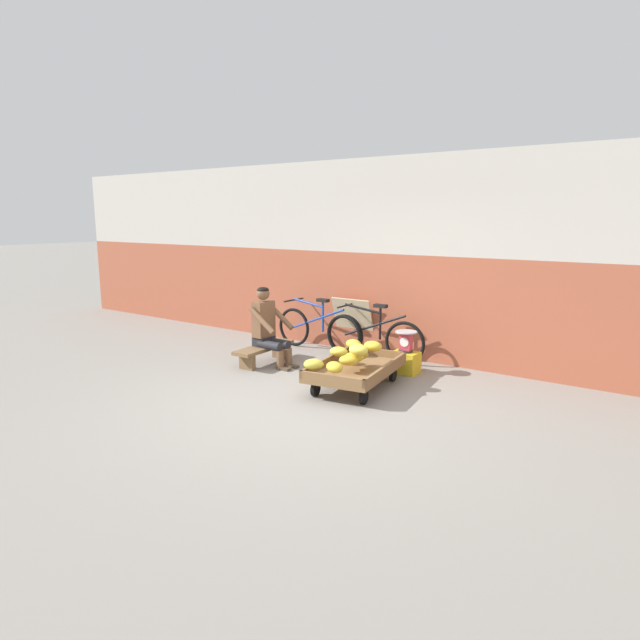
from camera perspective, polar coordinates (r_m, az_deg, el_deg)
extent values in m
plane|color=gray|center=(6.33, -2.02, -9.04)|extent=(80.00, 80.00, 0.00)
cube|color=#A35138|center=(8.45, 9.61, 1.41)|extent=(16.00, 0.30, 1.58)
cube|color=#B7B2A8|center=(8.34, 9.94, 11.70)|extent=(16.00, 0.30, 1.44)
cube|color=brown|center=(6.91, 3.79, -5.28)|extent=(1.05, 1.55, 0.05)
cube|color=brown|center=(7.05, 0.80, -4.29)|extent=(0.26, 1.43, 0.10)
cube|color=brown|center=(6.75, 6.92, -5.06)|extent=(0.26, 1.43, 0.10)
cube|color=brown|center=(7.52, 5.90, -3.40)|extent=(0.84, 0.17, 0.10)
cube|color=brown|center=(6.28, 1.26, -6.20)|extent=(0.84, 0.17, 0.10)
cylinder|color=black|center=(7.52, 3.08, -5.09)|extent=(0.08, 0.19, 0.18)
cylinder|color=black|center=(7.30, 7.63, -5.67)|extent=(0.08, 0.19, 0.18)
cylinder|color=black|center=(6.65, -0.48, -7.22)|extent=(0.08, 0.19, 0.18)
cylinder|color=black|center=(6.40, 4.59, -7.99)|extent=(0.08, 0.19, 0.18)
ellipsoid|color=gold|center=(6.65, 3.03, -4.23)|extent=(0.30, 0.27, 0.13)
ellipsoid|color=gold|center=(6.94, 4.11, -3.59)|extent=(0.28, 0.23, 0.13)
ellipsoid|color=yellow|center=(6.80, 3.60, -3.89)|extent=(0.30, 0.29, 0.13)
ellipsoid|color=gold|center=(6.46, -0.67, -4.64)|extent=(0.30, 0.29, 0.13)
ellipsoid|color=gold|center=(6.34, 1.53, -4.95)|extent=(0.29, 0.26, 0.13)
ellipsoid|color=gold|center=(7.06, 1.98, -3.32)|extent=(0.28, 0.23, 0.13)
ellipsoid|color=gold|center=(7.48, 3.53, -2.53)|extent=(0.28, 0.23, 0.13)
ellipsoid|color=yellow|center=(6.70, 3.96, -3.03)|extent=(0.28, 0.23, 0.13)
ellipsoid|color=yellow|center=(6.64, 4.05, -3.17)|extent=(0.27, 0.22, 0.13)
ellipsoid|color=gold|center=(6.80, 5.55, -2.73)|extent=(0.24, 0.19, 0.13)
cube|color=brown|center=(8.10, -5.86, -2.85)|extent=(0.35, 1.11, 0.05)
cube|color=brown|center=(8.42, -4.21, -3.23)|extent=(0.24, 0.09, 0.22)
cube|color=brown|center=(7.84, -7.60, -4.35)|extent=(0.24, 0.09, 0.22)
cylinder|color=brown|center=(7.92, -3.30, -3.93)|extent=(0.10, 0.10, 0.27)
cube|color=#4C3D2D|center=(7.92, -2.96, -4.80)|extent=(0.22, 0.10, 0.04)
cylinder|color=#232328|center=(8.01, -4.39, -2.42)|extent=(0.40, 0.15, 0.13)
cylinder|color=brown|center=(7.79, -4.18, -4.19)|extent=(0.10, 0.10, 0.27)
cube|color=#4C3D2D|center=(7.79, -3.83, -5.08)|extent=(0.22, 0.10, 0.04)
cylinder|color=#232328|center=(7.88, -5.27, -2.65)|extent=(0.40, 0.15, 0.13)
cube|color=#232328|center=(8.07, -5.88, -2.19)|extent=(0.23, 0.29, 0.14)
cube|color=brown|center=(8.01, -5.92, 0.11)|extent=(0.19, 0.33, 0.52)
cylinder|color=brown|center=(8.04, -4.12, 0.37)|extent=(0.47, 0.10, 0.36)
cylinder|color=brown|center=(7.75, -6.09, -0.05)|extent=(0.47, 0.10, 0.36)
sphere|color=brown|center=(7.95, -5.97, 2.77)|extent=(0.19, 0.19, 0.19)
ellipsoid|color=black|center=(7.94, -5.98, 3.14)|extent=(0.17, 0.17, 0.09)
cube|color=gold|center=(7.68, 8.90, -4.40)|extent=(0.36, 0.28, 0.30)
cylinder|color=#28282D|center=(7.64, 8.93, -3.21)|extent=(0.20, 0.20, 0.03)
cube|color=#C6384C|center=(7.61, 8.96, -2.22)|extent=(0.16, 0.10, 0.24)
cylinder|color=white|center=(7.56, 8.78, -2.30)|extent=(0.13, 0.01, 0.13)
cylinder|color=#B2B5BA|center=(7.58, 8.99, -1.23)|extent=(0.30, 0.30, 0.01)
torus|color=black|center=(9.15, -2.73, -0.74)|extent=(0.64, 0.07, 0.64)
torus|color=black|center=(8.53, 2.48, -1.58)|extent=(0.64, 0.07, 0.64)
cylinder|color=#234299|center=(8.79, -0.22, 0.13)|extent=(1.03, 0.08, 0.43)
cylinder|color=#234299|center=(8.73, 0.30, 0.32)|extent=(0.04, 0.04, 0.48)
cylinder|color=#234299|center=(8.88, -1.26, 1.80)|extent=(0.62, 0.06, 0.12)
cube|color=black|center=(8.68, 0.30, 2.07)|extent=(0.20, 0.11, 0.05)
cylinder|color=black|center=(9.07, -2.76, 2.11)|extent=(0.05, 0.48, 0.03)
torus|color=black|center=(8.57, 2.66, -1.52)|extent=(0.64, 0.07, 0.64)
torus|color=black|center=(8.10, 8.84, -2.36)|extent=(0.64, 0.07, 0.64)
cylinder|color=black|center=(8.28, 5.69, -0.58)|extent=(1.03, 0.07, 0.43)
cylinder|color=black|center=(8.23, 6.30, -0.39)|extent=(0.04, 0.04, 0.48)
cylinder|color=black|center=(8.34, 4.48, 1.19)|extent=(0.62, 0.06, 0.12)
cube|color=black|center=(8.18, 6.34, 1.47)|extent=(0.20, 0.11, 0.05)
cylinder|color=black|center=(8.48, 2.68, 1.51)|extent=(0.04, 0.48, 0.03)
cube|color=#C6B289|center=(8.83, 3.59, -0.46)|extent=(0.70, 0.30, 0.86)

